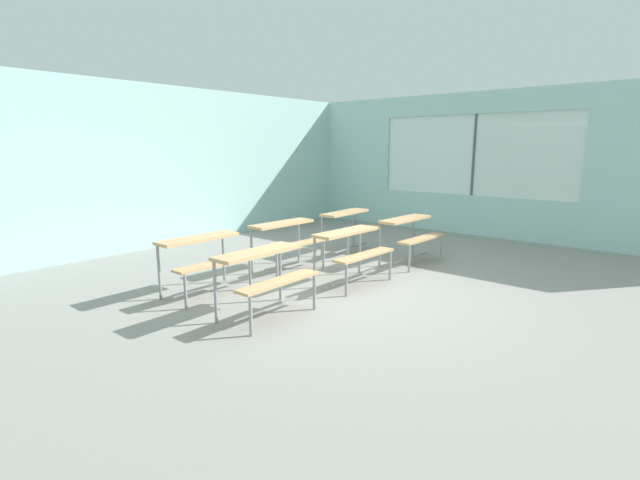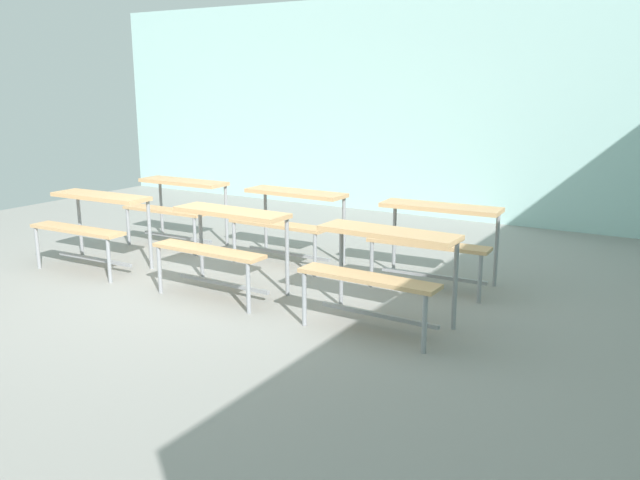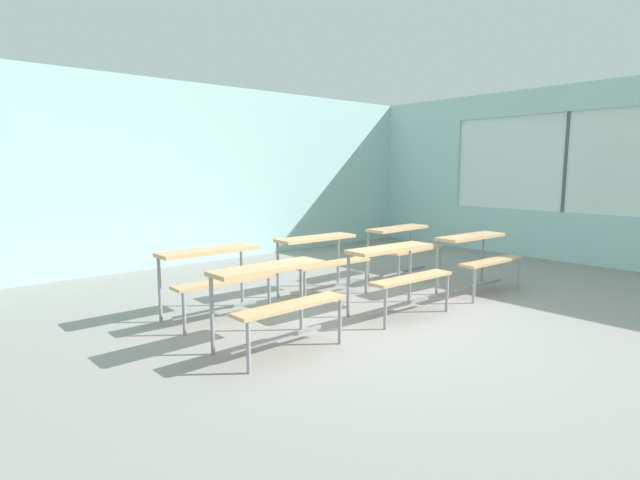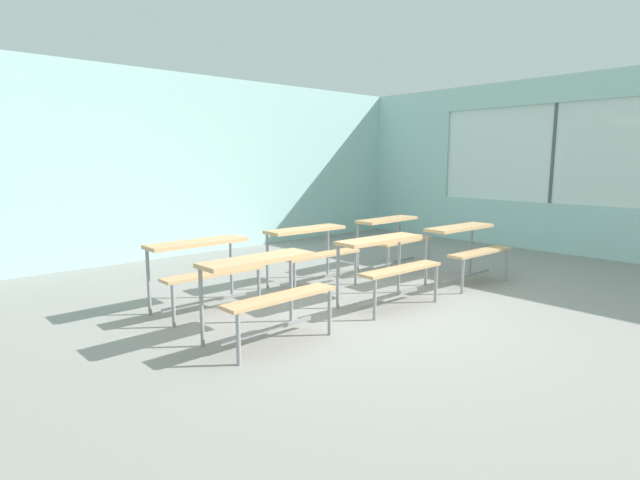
# 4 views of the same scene
# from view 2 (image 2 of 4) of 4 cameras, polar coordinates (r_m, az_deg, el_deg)

# --- Properties ---
(ground) EXTENTS (10.00, 9.00, 0.05)m
(ground) POSITION_cam_2_polar(r_m,az_deg,el_deg) (6.05, -12.01, -4.78)
(ground) COLOR gray
(wall_back) EXTENTS (10.00, 0.12, 3.00)m
(wall_back) POSITION_cam_2_polar(r_m,az_deg,el_deg) (9.55, 6.44, 11.31)
(wall_back) COLOR #A8D1CC
(wall_back) RESTS_ON ground
(desk_bench_r0c0) EXTENTS (1.11, 0.62, 0.74)m
(desk_bench_r0c0) POSITION_cam_2_polar(r_m,az_deg,el_deg) (6.98, -18.93, 2.18)
(desk_bench_r0c0) COLOR tan
(desk_bench_r0c0) RESTS_ON ground
(desk_bench_r0c1) EXTENTS (1.11, 0.62, 0.74)m
(desk_bench_r0c1) POSITION_cam_2_polar(r_m,az_deg,el_deg) (5.84, -8.29, 0.71)
(desk_bench_r0c1) COLOR tan
(desk_bench_r0c1) RESTS_ON ground
(desk_bench_r0c2) EXTENTS (1.12, 0.63, 0.74)m
(desk_bench_r0c2) POSITION_cam_2_polar(r_m,az_deg,el_deg) (5.01, 5.30, -1.34)
(desk_bench_r0c2) COLOR tan
(desk_bench_r0c2) RESTS_ON ground
(desk_bench_r1c0) EXTENTS (1.10, 0.60, 0.74)m
(desk_bench_r1c0) POSITION_cam_2_polar(r_m,az_deg,el_deg) (7.75, -12.18, 3.66)
(desk_bench_r1c0) COLOR tan
(desk_bench_r1c0) RESTS_ON ground
(desk_bench_r1c1) EXTENTS (1.11, 0.62, 0.74)m
(desk_bench_r1c1) POSITION_cam_2_polar(r_m,az_deg,el_deg) (6.82, -2.62, 2.66)
(desk_bench_r1c1) COLOR tan
(desk_bench_r1c1) RESTS_ON ground
(desk_bench_r1c2) EXTENTS (1.13, 0.64, 0.74)m
(desk_bench_r1c2) POSITION_cam_2_polar(r_m,az_deg,el_deg) (6.10, 9.96, 1.19)
(desk_bench_r1c2) COLOR tan
(desk_bench_r1c2) RESTS_ON ground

